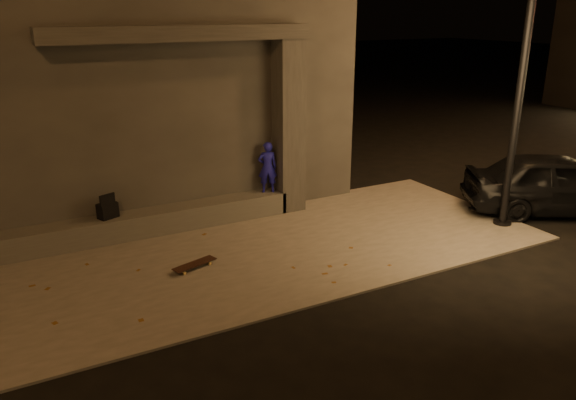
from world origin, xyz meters
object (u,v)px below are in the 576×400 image
skateboarder (268,167)px  backpack (108,209)px  column (288,127)px  street_lamp_0 (531,8)px  skateboard (195,264)px  car_a (559,184)px

skateboarder → backpack: bearing=19.1°
column → street_lamp_0: size_ratio=0.48×
column → street_lamp_0: (3.41, -2.90, 2.38)m
skateboard → car_a: 7.91m
skateboarder → street_lamp_0: bearing=162.6°
backpack → skateboarder: bearing=-23.2°
street_lamp_0 → car_a: size_ratio=1.92×
column → skateboarder: size_ratio=3.30×
skateboarder → backpack: 3.35m
skateboarder → skateboard: (-2.33, -1.92, -0.92)m
column → skateboard: size_ratio=4.41×
backpack → street_lamp_0: bearing=-45.1°
street_lamp_0 → car_a: 3.90m
column → skateboarder: column is taller
street_lamp_0 → backpack: bearing=158.2°
skateboarder → skateboard: 3.16m
backpack → column: bearing=-23.2°
column → car_a: bearing=-30.1°
column → backpack: size_ratio=7.34×
column → car_a: 5.90m
car_a → street_lamp_0: bearing=120.9°
column → car_a: (5.00, -2.90, -1.18)m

